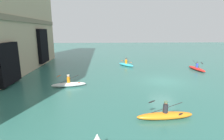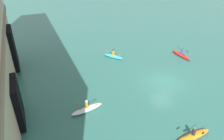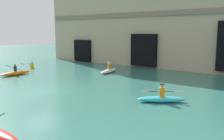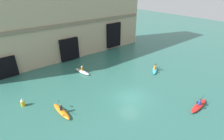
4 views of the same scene
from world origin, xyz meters
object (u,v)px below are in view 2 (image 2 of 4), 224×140
Objects in this scene: kayak_red at (181,55)px; kayak_orange at (193,136)px; kayak_cyan at (113,56)px; kayak_white at (87,109)px.

kayak_red is 1.03× the size of kayak_orange.
kayak_red is at bearing -146.27° from kayak_cyan.
kayak_cyan reaches higher than kayak_white.
kayak_red is 15.74m from kayak_orange.
kayak_cyan reaches higher than kayak_orange.
kayak_red is 17.19m from kayak_white.
kayak_orange is at bearing 126.36° from kayak_white.
kayak_red reaches higher than kayak_cyan.
kayak_orange is 16.31m from kayak_cyan.
kayak_red is at bearing -128.41° from kayak_orange.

